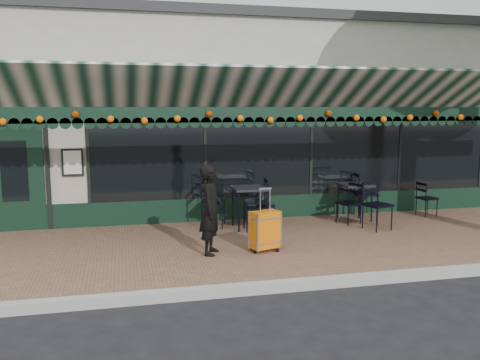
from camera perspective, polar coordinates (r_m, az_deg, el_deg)
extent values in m
plane|color=black|center=(7.68, 8.66, -11.69)|extent=(80.00, 80.00, 0.00)
cube|color=brown|center=(9.45, 4.14, -7.32)|extent=(18.00, 4.00, 0.15)
cube|color=#9E9E99|center=(7.59, 8.90, -11.35)|extent=(18.00, 0.16, 0.15)
cube|color=#9F988A|center=(14.95, -2.66, 6.84)|extent=(12.00, 8.00, 4.50)
cube|color=black|center=(11.41, 7.04, 3.36)|extent=(9.20, 0.04, 2.00)
cube|color=black|center=(10.96, -23.95, 0.41)|extent=(1.10, 0.07, 2.20)
cube|color=silver|center=(10.73, -18.29, 1.90)|extent=(0.42, 0.04, 0.55)
cube|color=black|center=(9.61, 3.36, 7.34)|extent=(12.00, 0.03, 0.28)
cylinder|color=#E16407|center=(9.55, 3.47, 7.22)|extent=(11.60, 0.12, 0.12)
imported|color=black|center=(8.48, -3.30, -3.35)|extent=(0.54, 0.65, 1.51)
cube|color=orange|center=(8.70, 2.82, -5.57)|extent=(0.54, 0.41, 0.64)
cube|color=black|center=(8.79, 2.80, -7.78)|extent=(0.54, 0.41, 0.06)
cube|color=silver|center=(8.59, 2.84, -2.25)|extent=(0.21, 0.10, 0.39)
cube|color=black|center=(11.34, 12.81, -0.52)|extent=(0.64, 0.64, 0.04)
cylinder|color=black|center=(11.05, 12.10, -2.81)|extent=(0.03, 0.03, 0.75)
cylinder|color=black|center=(11.29, 14.57, -2.66)|extent=(0.03, 0.03, 0.75)
cylinder|color=black|center=(11.53, 10.96, -2.32)|extent=(0.03, 0.03, 0.75)
cylinder|color=black|center=(11.76, 13.36, -2.19)|extent=(0.03, 0.03, 0.75)
cube|color=black|center=(10.27, 1.07, -0.93)|extent=(0.69, 0.69, 0.05)
cylinder|color=black|center=(10.00, -0.13, -3.63)|extent=(0.03, 0.03, 0.80)
cylinder|color=black|center=(10.15, 3.02, -3.48)|extent=(0.03, 0.03, 0.80)
cylinder|color=black|center=(10.55, -0.83, -3.01)|extent=(0.03, 0.03, 0.80)
cylinder|color=black|center=(10.68, 2.17, -2.88)|extent=(0.03, 0.03, 0.80)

